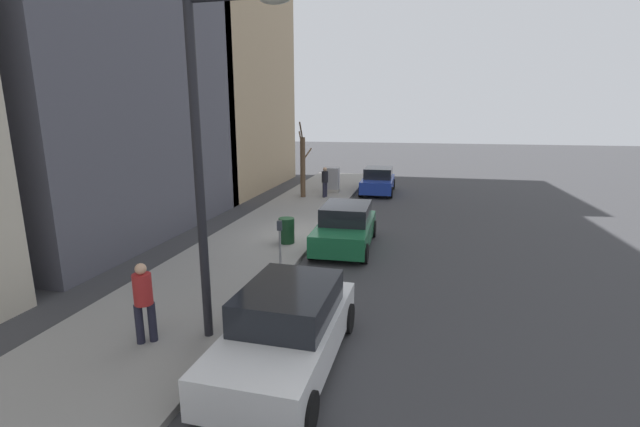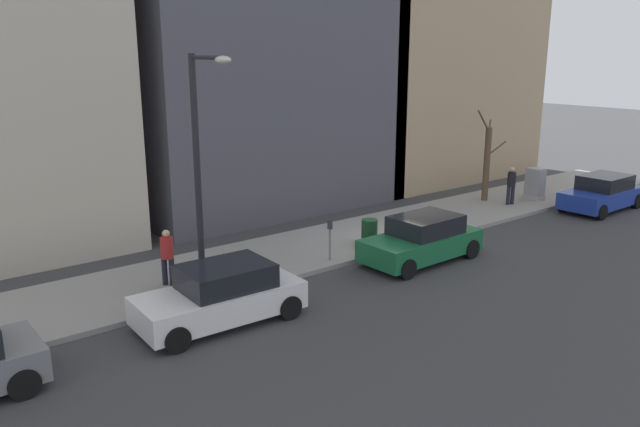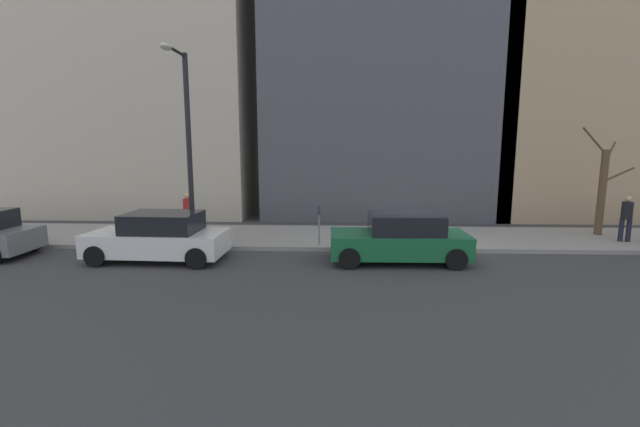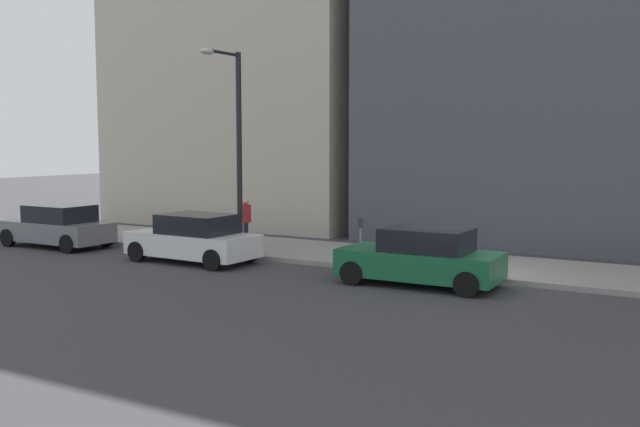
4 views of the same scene
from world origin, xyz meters
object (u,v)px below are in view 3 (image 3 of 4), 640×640
parked_car_tan (470,355)px  office_tower_right (120,137)px  parked_car_green (256,355)px  bare_tree (558,287)px  office_tower_left (560,45)px  trash_bin (260,338)px  pedestrian_far_corner (318,319)px  office_block_center (356,1)px  pedestrian_midblock (424,318)px  utility_box (609,325)px  parking_meter (326,331)px

parked_car_tan → office_tower_right: 20.90m
parked_car_green → office_tower_right: size_ratio=0.26×
bare_tree → office_tower_left: size_ratio=0.16×
parked_car_green → trash_bin: size_ratio=4.69×
pedestrian_far_corner → office_block_center: (9.59, -2.02, 12.97)m
parked_car_tan → pedestrian_midblock: size_ratio=2.56×
pedestrian_far_corner → utility_box: bearing=-142.0°
parked_car_tan → office_tower_left: size_ratio=0.17×
bare_tree → pedestrian_midblock: 5.42m
utility_box → office_tower_left: (10.49, -2.20, 11.67)m
parking_meter → office_block_center: size_ratio=0.05×
pedestrian_midblock → pedestrian_far_corner: 3.81m
bare_tree → parked_car_tan: bearing=129.3°
parked_car_green → pedestrian_far_corner: (2.53, -1.88, 0.35)m
parked_car_green → pedestrian_midblock: (2.61, -5.69, 0.35)m
bare_tree → office_tower_left: bearing=-20.9°
parked_car_green → bare_tree: (3.62, -10.94, 1.22)m
parking_meter → office_tower_right: (11.24, 10.50, 7.10)m
parking_meter → pedestrian_midblock: (1.10, -3.55, 0.11)m
parking_meter → bare_tree: bare_tree is taller
parked_car_tan → parked_car_green: bearing=90.4°
trash_bin → parked_car_tan: bearing=-107.9°
office_tower_left → office_block_center: (-0.73, 10.56, 1.54)m
parked_car_tan → parked_car_green: 6.37m
trash_bin → pedestrian_midblock: (0.65, -5.79, 0.49)m
parked_car_tan → trash_bin: bearing=73.7°
trash_bin → office_tower_right: (10.79, 8.27, 7.48)m
pedestrian_midblock → office_block_center: bearing=-90.4°
office_block_center → parked_car_tan: bearing=-168.6°
bare_tree → pedestrian_far_corner: (-1.09, 9.06, -0.87)m
bare_tree → office_tower_left: (9.23, -3.53, 10.57)m
utility_box → office_tower_right: bearing=63.3°
utility_box → office_tower_left: office_tower_left is taller
pedestrian_far_corner → office_tower_right: size_ratio=0.10×
pedestrian_midblock → parked_car_green: bearing=13.6°
pedestrian_far_corner → parking_meter: bearing=142.8°
utility_box → bare_tree: (1.26, 1.32, 1.10)m
parked_car_green → bare_tree: 11.59m
utility_box → office_tower_right: size_ratio=0.09×
parked_car_green → utility_box: size_ratio=2.95×
pedestrian_midblock → office_tower_right: (10.14, 14.06, 7.00)m
utility_box → pedestrian_midblock: size_ratio=0.86×
utility_box → trash_bin: size_ratio=1.59×
office_tower_left → office_block_center: office_block_center is taller
utility_box → pedestrian_far_corner: (0.17, 10.38, 0.24)m
trash_bin → pedestrian_far_corner: bearing=-73.9°
pedestrian_far_corner → office_tower_left: (10.32, -12.59, 11.43)m
parked_car_tan → office_block_center: size_ratio=0.15×
pedestrian_midblock → parked_car_tan: bearing=93.0°
bare_tree → trash_bin: bare_tree is taller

